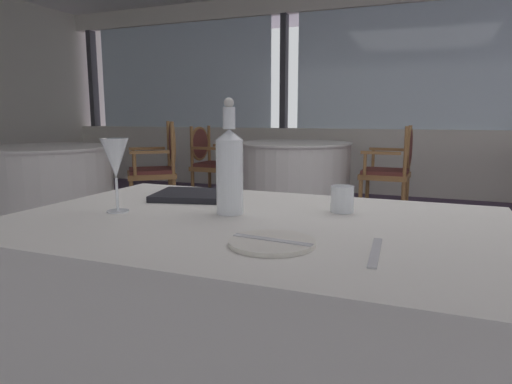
{
  "coord_description": "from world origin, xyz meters",
  "views": [
    {
      "loc": [
        0.32,
        -2.38,
        1.01
      ],
      "look_at": [
        -0.17,
        -1.15,
        0.79
      ],
      "focal_mm": 31.28,
      "sensor_mm": 36.0,
      "label": 1
    }
  ],
  "objects_px": {
    "water_bottle": "(230,168)",
    "dining_chair_1_0": "(210,158)",
    "water_tumbler": "(342,199)",
    "dining_chair_1_1": "(394,165)",
    "menu_book": "(196,195)",
    "dining_chair_2_0": "(160,162)",
    "wine_glass": "(115,160)",
    "side_plate": "(272,242)"
  },
  "relations": [
    {
      "from": "water_bottle",
      "to": "dining_chair_1_0",
      "type": "distance_m",
      "value": 3.99
    },
    {
      "from": "water_tumbler",
      "to": "dining_chair_1_1",
      "type": "distance_m",
      "value": 3.31
    },
    {
      "from": "dining_chair_1_0",
      "to": "water_bottle",
      "type": "bearing_deg",
      "value": -60.01
    },
    {
      "from": "dining_chair_1_0",
      "to": "menu_book",
      "type": "bearing_deg",
      "value": -61.54
    },
    {
      "from": "water_tumbler",
      "to": "menu_book",
      "type": "bearing_deg",
      "value": 175.56
    },
    {
      "from": "dining_chair_1_1",
      "to": "dining_chair_2_0",
      "type": "relative_size",
      "value": 0.96
    },
    {
      "from": "water_bottle",
      "to": "water_tumbler",
      "type": "height_order",
      "value": "water_bottle"
    },
    {
      "from": "water_tumbler",
      "to": "dining_chair_2_0",
      "type": "relative_size",
      "value": 0.08
    },
    {
      "from": "dining_chair_1_0",
      "to": "dining_chair_2_0",
      "type": "relative_size",
      "value": 0.94
    },
    {
      "from": "water_bottle",
      "to": "dining_chair_1_0",
      "type": "bearing_deg",
      "value": 118.39
    },
    {
      "from": "dining_chair_2_0",
      "to": "wine_glass",
      "type": "bearing_deg",
      "value": 83.71
    },
    {
      "from": "water_bottle",
      "to": "dining_chair_1_0",
      "type": "height_order",
      "value": "water_bottle"
    },
    {
      "from": "menu_book",
      "to": "dining_chair_2_0",
      "type": "bearing_deg",
      "value": 112.95
    },
    {
      "from": "wine_glass",
      "to": "dining_chair_1_1",
      "type": "xyz_separation_m",
      "value": [
        0.5,
        3.54,
        -0.35
      ]
    },
    {
      "from": "side_plate",
      "to": "dining_chair_2_0",
      "type": "relative_size",
      "value": 0.2
    },
    {
      "from": "water_tumbler",
      "to": "side_plate",
      "type": "bearing_deg",
      "value": -101.1
    },
    {
      "from": "dining_chair_2_0",
      "to": "dining_chair_1_1",
      "type": "bearing_deg",
      "value": 161.88
    },
    {
      "from": "water_tumbler",
      "to": "dining_chair_1_1",
      "type": "relative_size",
      "value": 0.08
    },
    {
      "from": "dining_chair_1_1",
      "to": "water_tumbler",
      "type": "bearing_deg",
      "value": 93.47
    },
    {
      "from": "water_tumbler",
      "to": "menu_book",
      "type": "xyz_separation_m",
      "value": [
        -0.5,
        0.04,
        -0.03
      ]
    },
    {
      "from": "side_plate",
      "to": "water_tumbler",
      "type": "height_order",
      "value": "water_tumbler"
    },
    {
      "from": "side_plate",
      "to": "dining_chair_1_0",
      "type": "xyz_separation_m",
      "value": [
        -2.11,
        3.75,
        -0.22
      ]
    },
    {
      "from": "wine_glass",
      "to": "water_tumbler",
      "type": "relative_size",
      "value": 2.79
    },
    {
      "from": "water_tumbler",
      "to": "dining_chair_2_0",
      "type": "xyz_separation_m",
      "value": [
        -2.3,
        2.51,
        -0.21
      ]
    },
    {
      "from": "menu_book",
      "to": "dining_chair_1_0",
      "type": "xyz_separation_m",
      "value": [
        -1.68,
        3.32,
        -0.22
      ]
    },
    {
      "from": "dining_chair_1_0",
      "to": "dining_chair_2_0",
      "type": "bearing_deg",
      "value": -96.29
    },
    {
      "from": "wine_glass",
      "to": "dining_chair_1_0",
      "type": "distance_m",
      "value": 3.94
    },
    {
      "from": "water_bottle",
      "to": "dining_chair_1_0",
      "type": "xyz_separation_m",
      "value": [
        -1.89,
        3.5,
        -0.34
      ]
    },
    {
      "from": "dining_chair_2_0",
      "to": "water_bottle",
      "type": "bearing_deg",
      "value": 89.24
    },
    {
      "from": "dining_chair_2_0",
      "to": "dining_chair_1_0",
      "type": "bearing_deg",
      "value": -135.82
    },
    {
      "from": "water_tumbler",
      "to": "dining_chair_1_0",
      "type": "relative_size",
      "value": 0.09
    },
    {
      "from": "wine_glass",
      "to": "menu_book",
      "type": "bearing_deg",
      "value": 69.63
    },
    {
      "from": "dining_chair_1_1",
      "to": "side_plate",
      "type": "bearing_deg",
      "value": 92.08
    },
    {
      "from": "water_tumbler",
      "to": "menu_book",
      "type": "relative_size",
      "value": 0.28
    },
    {
      "from": "wine_glass",
      "to": "menu_book",
      "type": "distance_m",
      "value": 0.33
    },
    {
      "from": "wine_glass",
      "to": "dining_chair_2_0",
      "type": "relative_size",
      "value": 0.22
    },
    {
      "from": "menu_book",
      "to": "dining_chair_1_1",
      "type": "xyz_separation_m",
      "value": [
        0.4,
        3.26,
        -0.21
      ]
    },
    {
      "from": "dining_chair_2_0",
      "to": "side_plate",
      "type": "bearing_deg",
      "value": 89.56
    },
    {
      "from": "water_tumbler",
      "to": "wine_glass",
      "type": "bearing_deg",
      "value": -158.43
    },
    {
      "from": "wine_glass",
      "to": "dining_chair_2_0",
      "type": "height_order",
      "value": "dining_chair_2_0"
    },
    {
      "from": "water_bottle",
      "to": "dining_chair_1_1",
      "type": "distance_m",
      "value": 3.46
    },
    {
      "from": "water_bottle",
      "to": "dining_chair_1_1",
      "type": "height_order",
      "value": "water_bottle"
    }
  ]
}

